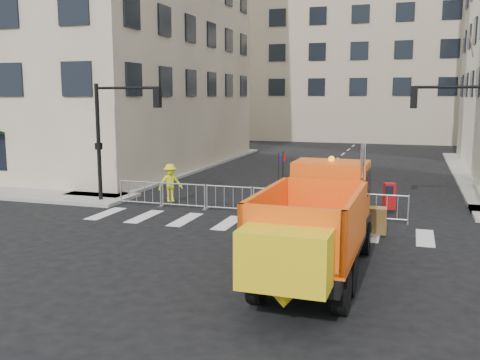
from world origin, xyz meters
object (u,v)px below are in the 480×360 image
(cop_a, at_px, (356,207))
(cop_b, at_px, (345,207))
(plow_truck, at_px, (318,221))
(cop_c, at_px, (350,203))
(worker, at_px, (170,183))
(newspaper_box, at_px, (389,196))

(cop_a, distance_m, cop_b, 0.46)
(plow_truck, height_order, cop_c, plow_truck)
(cop_a, xyz_separation_m, worker, (-8.48, 2.74, 0.02))
(worker, bearing_deg, cop_a, -57.44)
(cop_a, bearing_deg, cop_b, -38.37)
(plow_truck, relative_size, cop_a, 4.66)
(cop_b, relative_size, cop_c, 0.87)
(cop_c, bearing_deg, worker, -75.59)
(cop_a, bearing_deg, plow_truck, 70.63)
(cop_a, height_order, cop_b, cop_a)
(plow_truck, height_order, worker, plow_truck)
(plow_truck, relative_size, newspaper_box, 8.34)
(plow_truck, xyz_separation_m, worker, (-7.96, 7.78, -0.57))
(worker, xyz_separation_m, newspaper_box, (9.43, 1.35, -0.30))
(cop_a, bearing_deg, newspaper_box, -116.55)
(plow_truck, distance_m, cop_a, 5.10)
(worker, bearing_deg, cop_c, -55.43)
(worker, height_order, newspaper_box, worker)
(plow_truck, height_order, cop_b, plow_truck)
(cop_c, relative_size, worker, 1.21)
(plow_truck, xyz_separation_m, newspaper_box, (1.47, 9.13, -0.87))
(newspaper_box, bearing_deg, plow_truck, -118.39)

